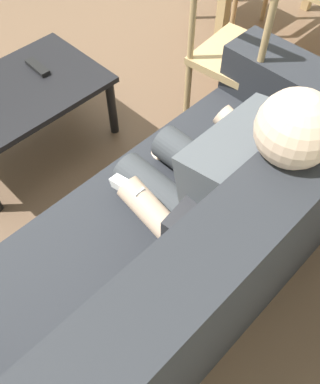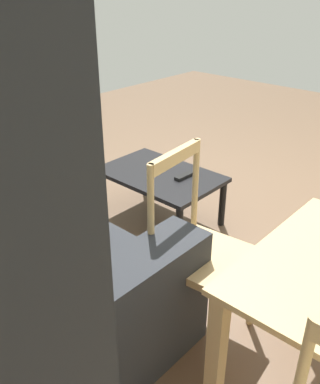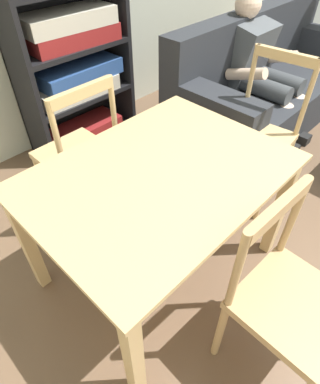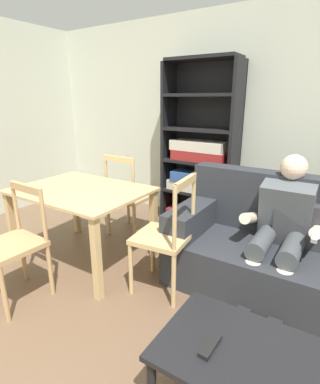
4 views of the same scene
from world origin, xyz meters
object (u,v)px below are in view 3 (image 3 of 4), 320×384
(couch, at_px, (265,85))
(dining_chair_facing_couch, at_px, (258,136))
(dining_table, at_px, (160,189))
(dining_chair_by_doorway, at_px, (289,302))
(bookshelf, at_px, (69,44))
(person_lounging, at_px, (260,68))
(dining_chair_near_wall, at_px, (78,155))

(couch, distance_m, dining_chair_facing_couch, 1.13)
(dining_table, relative_size, dining_chair_facing_couch, 1.23)
(dining_chair_by_doorway, bearing_deg, bookshelf, 76.47)
(couch, bearing_deg, dining_chair_by_doorway, -147.58)
(couch, xyz_separation_m, dining_table, (-1.94, -0.51, 0.28))
(dining_chair_facing_couch, bearing_deg, bookshelf, 105.50)
(person_lounging, xyz_separation_m, dining_chair_by_doorway, (-1.72, -1.21, -0.11))
(dining_table, height_order, dining_chair_near_wall, dining_chair_near_wall)
(bookshelf, bearing_deg, person_lounging, -39.52)
(dining_table, xyz_separation_m, dining_chair_facing_couch, (0.94, 0.00, -0.14))
(couch, xyz_separation_m, bookshelf, (-1.41, 0.97, 0.48))
(person_lounging, distance_m, dining_chair_by_doorway, 2.11)
(dining_table, bearing_deg, couch, 14.74)
(couch, height_order, person_lounging, person_lounging)
(dining_chair_by_doorway, bearing_deg, dining_table, 90.09)
(dining_chair_facing_couch, bearing_deg, dining_chair_by_doorway, -142.34)
(bookshelf, distance_m, dining_chair_facing_couch, 1.57)
(dining_chair_facing_couch, xyz_separation_m, dining_chair_by_doorway, (-0.94, -0.72, -0.01))
(bookshelf, bearing_deg, dining_chair_facing_couch, -74.50)
(dining_chair_by_doorway, bearing_deg, dining_chair_near_wall, 90.03)
(couch, relative_size, dining_chair_near_wall, 2.26)
(dining_table, relative_size, dining_chair_by_doorway, 1.33)
(couch, xyz_separation_m, dining_chair_facing_couch, (-1.00, -0.51, 0.14))
(couch, bearing_deg, dining_chair_near_wall, 173.88)
(dining_chair_near_wall, height_order, dining_chair_by_doorway, dining_chair_near_wall)
(dining_table, xyz_separation_m, dining_chair_by_doorway, (0.00, -0.72, -0.16))
(person_lounging, xyz_separation_m, dining_chair_facing_couch, (-0.79, -0.49, -0.09))
(person_lounging, relative_size, dining_table, 0.92)
(dining_table, distance_m, dining_chair_near_wall, 0.74)
(dining_chair_by_doorway, bearing_deg, person_lounging, 35.11)
(couch, height_order, dining_chair_by_doorway, couch)
(dining_chair_near_wall, distance_m, dining_chair_facing_couch, 1.18)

